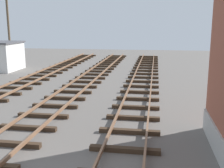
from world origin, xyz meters
TOP-DOWN VIEW (x-y plane):
  - control_hut at (-12.64, 19.42)m, footprint 3.00×3.80m
  - utility_pole_far at (-13.99, 23.37)m, footprint 1.80×0.24m

SIDE VIEW (x-z plane):
  - control_hut at x=-12.64m, z-range 0.01..2.77m
  - utility_pole_far at x=-13.99m, z-range 0.19..7.72m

